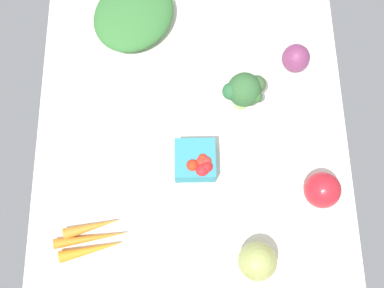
{
  "coord_description": "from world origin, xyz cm",
  "views": [
    {
      "loc": [
        32.56,
        -0.51,
        105.62
      ],
      "look_at": [
        0.0,
        0.0,
        4.0
      ],
      "focal_mm": 41.78,
      "sensor_mm": 36.0,
      "label": 1
    }
  ],
  "objects_px": {
    "leafy_greens_clump": "(134,14)",
    "bell_pepper_red": "(322,190)",
    "red_onion_near_basket": "(296,58)",
    "carrot_bunch": "(93,238)",
    "berry_basket": "(197,162)",
    "broccoli_head": "(244,90)",
    "heirloom_tomato_green": "(257,261)"
  },
  "relations": [
    {
      "from": "bell_pepper_red",
      "to": "red_onion_near_basket",
      "type": "relative_size",
      "value": 1.21
    },
    {
      "from": "heirloom_tomato_green",
      "to": "carrot_bunch",
      "type": "xyz_separation_m",
      "value": [
        -0.06,
        -0.36,
        -0.03
      ]
    },
    {
      "from": "heirloom_tomato_green",
      "to": "berry_basket",
      "type": "bearing_deg",
      "value": -150.89
    },
    {
      "from": "heirloom_tomato_green",
      "to": "broccoli_head",
      "type": "xyz_separation_m",
      "value": [
        -0.39,
        -0.01,
        0.03
      ]
    },
    {
      "from": "leafy_greens_clump",
      "to": "heirloom_tomato_green",
      "type": "xyz_separation_m",
      "value": [
        0.63,
        0.28,
        0.01
      ]
    },
    {
      "from": "bell_pepper_red",
      "to": "carrot_bunch",
      "type": "bearing_deg",
      "value": -79.45
    },
    {
      "from": "carrot_bunch",
      "to": "bell_pepper_red",
      "type": "xyz_separation_m",
      "value": [
        -0.1,
        0.52,
        0.03
      ]
    },
    {
      "from": "leafy_greens_clump",
      "to": "red_onion_near_basket",
      "type": "relative_size",
      "value": 3.28
    },
    {
      "from": "berry_basket",
      "to": "broccoli_head",
      "type": "height_order",
      "value": "broccoli_head"
    },
    {
      "from": "berry_basket",
      "to": "red_onion_near_basket",
      "type": "bearing_deg",
      "value": 136.13
    },
    {
      "from": "carrot_bunch",
      "to": "bell_pepper_red",
      "type": "height_order",
      "value": "bell_pepper_red"
    },
    {
      "from": "berry_basket",
      "to": "bell_pepper_red",
      "type": "xyz_separation_m",
      "value": [
        0.07,
        0.28,
        0.01
      ]
    },
    {
      "from": "bell_pepper_red",
      "to": "red_onion_near_basket",
      "type": "distance_m",
      "value": 0.34
    },
    {
      "from": "leafy_greens_clump",
      "to": "berry_basket",
      "type": "distance_m",
      "value": 0.43
    },
    {
      "from": "leafy_greens_clump",
      "to": "heirloom_tomato_green",
      "type": "distance_m",
      "value": 0.69
    },
    {
      "from": "carrot_bunch",
      "to": "red_onion_near_basket",
      "type": "relative_size",
      "value": 2.5
    },
    {
      "from": "carrot_bunch",
      "to": "red_onion_near_basket",
      "type": "bearing_deg",
      "value": 131.57
    },
    {
      "from": "broccoli_head",
      "to": "red_onion_near_basket",
      "type": "bearing_deg",
      "value": 126.81
    },
    {
      "from": "leafy_greens_clump",
      "to": "bell_pepper_red",
      "type": "height_order",
      "value": "bell_pepper_red"
    },
    {
      "from": "red_onion_near_basket",
      "to": "carrot_bunch",
      "type": "bearing_deg",
      "value": -48.43
    },
    {
      "from": "bell_pepper_red",
      "to": "heirloom_tomato_green",
      "type": "bearing_deg",
      "value": -45.53
    },
    {
      "from": "carrot_bunch",
      "to": "broccoli_head",
      "type": "xyz_separation_m",
      "value": [
        -0.33,
        0.35,
        0.06
      ]
    },
    {
      "from": "leafy_greens_clump",
      "to": "broccoli_head",
      "type": "xyz_separation_m",
      "value": [
        0.24,
        0.27,
        0.04
      ]
    },
    {
      "from": "carrot_bunch",
      "to": "berry_basket",
      "type": "bearing_deg",
      "value": 125.84
    },
    {
      "from": "bell_pepper_red",
      "to": "red_onion_near_basket",
      "type": "xyz_separation_m",
      "value": [
        -0.34,
        -0.03,
        -0.01
      ]
    },
    {
      "from": "leafy_greens_clump",
      "to": "carrot_bunch",
      "type": "bearing_deg",
      "value": -8.04
    },
    {
      "from": "leafy_greens_clump",
      "to": "berry_basket",
      "type": "height_order",
      "value": "leafy_greens_clump"
    },
    {
      "from": "berry_basket",
      "to": "carrot_bunch",
      "type": "height_order",
      "value": "berry_basket"
    },
    {
      "from": "heirloom_tomato_green",
      "to": "broccoli_head",
      "type": "bearing_deg",
      "value": -178.14
    },
    {
      "from": "heirloom_tomato_green",
      "to": "berry_basket",
      "type": "xyz_separation_m",
      "value": [
        -0.23,
        -0.13,
        -0.01
      ]
    },
    {
      "from": "berry_basket",
      "to": "heirloom_tomato_green",
      "type": "bearing_deg",
      "value": 29.11
    },
    {
      "from": "berry_basket",
      "to": "red_onion_near_basket",
      "type": "xyz_separation_m",
      "value": [
        -0.26,
        0.25,
        0.0
      ]
    }
  ]
}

